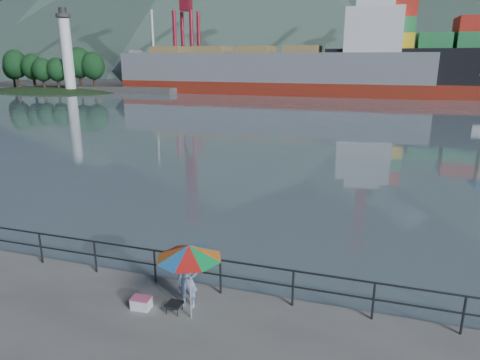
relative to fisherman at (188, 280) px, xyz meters
The scene contains 10 objects.
harbor_water 129.17m from the fisherman, 91.07° to the left, with size 500.00×280.00×0.00m, color slate.
far_dock 92.46m from the fisherman, 85.30° to the left, with size 200.00×40.00×0.40m, color #514F4C.
guardrail 2.58m from the fisherman, 160.65° to the left, with size 22.00×0.06×1.03m.
lighthouse_islet 83.86m from the fisherman, 133.19° to the left, with size 48.00×26.40×19.20m.
fisherman is the anchor object (origin of this frame).
beach_umbrella 1.19m from the fisherman, 59.08° to the right, with size 1.63×1.63×1.98m.
folding_stool 0.75m from the fisherman, 121.87° to the right, with size 0.40×0.40×0.25m.
cooler_bag 1.36m from the fisherman, 157.05° to the right, with size 0.49×0.33×0.28m, color silver.
fishing_rod 1.27m from the fisherman, 96.74° to the left, with size 0.02×0.02×2.22m, color black.
bulk_carrier 70.69m from the fisherman, 100.66° to the left, with size 55.68×9.64×14.50m.
Camera 1 is at (6.68, -8.11, 6.27)m, focal length 32.00 mm.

